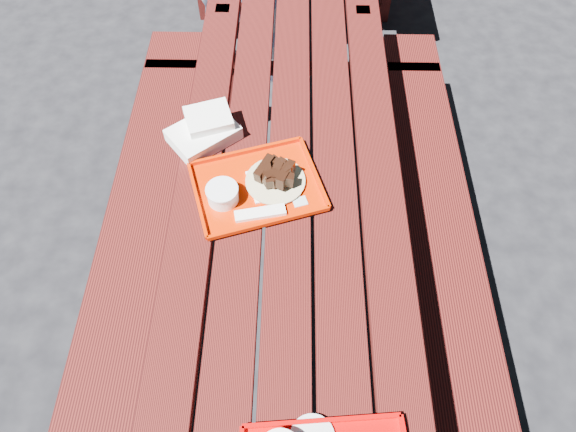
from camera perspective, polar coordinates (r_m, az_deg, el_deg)
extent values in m
plane|color=black|center=(2.30, 0.07, -8.28)|extent=(60.00, 60.00, 0.00)
cube|color=#4B120E|center=(1.70, -10.10, 2.67)|extent=(0.14, 2.40, 0.04)
cube|color=#4B120E|center=(1.68, -5.05, 2.63)|extent=(0.14, 2.40, 0.04)
cube|color=#4B120E|center=(1.67, 0.09, 2.57)|extent=(0.14, 2.40, 0.04)
cube|color=#4B120E|center=(1.67, 5.24, 2.48)|extent=(0.14, 2.40, 0.04)
cube|color=#4B120E|center=(1.69, 10.31, 2.38)|extent=(0.14, 2.40, 0.04)
cube|color=#4B120E|center=(2.01, -16.72, -2.38)|extent=(0.25, 2.40, 0.04)
cube|color=#4B120E|center=(2.68, -12.33, 10.61)|extent=(0.06, 0.06, 0.42)
cube|color=#4B120E|center=(2.00, 16.96, -2.89)|extent=(0.25, 2.40, 0.04)
cube|color=#4B120E|center=(2.67, 13.14, 10.25)|extent=(0.06, 0.06, 0.42)
cube|color=#4B120E|center=(2.60, -6.39, 15.14)|extent=(0.06, 0.06, 0.75)
cube|color=#4B120E|center=(2.60, 7.32, 14.96)|extent=(0.06, 0.06, 0.75)
cube|color=#4B120E|center=(2.55, 0.47, 16.08)|extent=(1.40, 0.06, 0.04)
cube|color=#B30404|center=(1.34, 3.77, -21.77)|extent=(0.38, 0.04, 0.02)
cube|color=#C42100|center=(1.65, -3.45, 3.15)|extent=(0.46, 0.40, 0.01)
cube|color=#C42100|center=(1.73, -4.75, 7.17)|extent=(0.37, 0.13, 0.02)
cube|color=#C42100|center=(1.56, -2.07, -0.76)|extent=(0.37, 0.13, 0.02)
cube|color=#C42100|center=(1.68, 2.93, 4.94)|extent=(0.10, 0.29, 0.02)
cube|color=#C42100|center=(1.63, -10.04, 1.81)|extent=(0.10, 0.29, 0.02)
cube|color=white|center=(1.65, -2.00, 3.68)|extent=(0.17, 0.17, 0.01)
cylinder|color=tan|center=(1.65, -1.42, 3.95)|extent=(0.19, 0.19, 0.01)
cylinder|color=white|center=(1.61, -7.27, 2.34)|extent=(0.10, 0.10, 0.05)
cylinder|color=white|center=(1.59, -7.38, 2.92)|extent=(0.10, 0.10, 0.01)
cube|color=white|center=(1.58, -3.11, 0.33)|extent=(0.16, 0.07, 0.01)
cube|color=silver|center=(1.61, 1.34, 1.61)|extent=(0.05, 0.05, 0.00)
cube|color=white|center=(1.79, -9.36, 8.95)|extent=(0.27, 0.26, 0.05)
cube|color=white|center=(1.78, -8.81, 10.64)|extent=(0.18, 0.16, 0.04)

